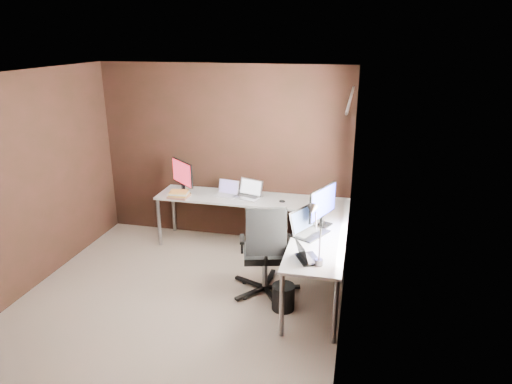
% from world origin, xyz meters
% --- Properties ---
extents(room, '(3.60, 3.60, 2.50)m').
position_xyz_m(room, '(0.34, 0.07, 1.28)').
color(room, '#A0917D').
rests_on(room, ground).
extents(desk, '(2.65, 2.25, 0.73)m').
position_xyz_m(desk, '(0.84, 1.04, 0.68)').
color(desk, white).
rests_on(desk, ground).
extents(drawer_pedestal, '(0.42, 0.50, 0.60)m').
position_xyz_m(drawer_pedestal, '(1.43, 1.15, 0.30)').
color(drawer_pedestal, white).
rests_on(drawer_pedestal, ground).
extents(monitor_left, '(0.43, 0.37, 0.47)m').
position_xyz_m(monitor_left, '(-0.53, 1.50, 0.99)').
color(monitor_left, black).
rests_on(monitor_left, desk).
extents(monitor_right, '(0.25, 0.55, 0.48)m').
position_xyz_m(monitor_right, '(1.51, 0.76, 1.00)').
color(monitor_right, black).
rests_on(monitor_right, desk).
extents(laptop_white, '(0.33, 0.26, 0.20)m').
position_xyz_m(laptop_white, '(0.12, 1.53, 0.78)').
color(laptop_white, white).
rests_on(laptop_white, desk).
extents(laptop_silver, '(0.42, 0.36, 0.24)m').
position_xyz_m(laptop_silver, '(0.43, 1.53, 0.78)').
color(laptop_silver, silver).
rests_on(laptop_silver, desk).
extents(laptop_black_big, '(0.46, 0.51, 0.28)m').
position_xyz_m(laptop_black_big, '(1.36, 0.51, 0.79)').
color(laptop_black_big, black).
rests_on(laptop_black_big, desk).
extents(laptop_black_small, '(0.31, 0.34, 0.19)m').
position_xyz_m(laptop_black_small, '(1.43, -0.14, 0.77)').
color(laptop_black_small, black).
rests_on(laptop_black_small, desk).
extents(book_stack, '(0.28, 0.23, 0.09)m').
position_xyz_m(book_stack, '(-0.51, 1.30, 0.77)').
color(book_stack, tan).
rests_on(book_stack, desk).
extents(mouse_left, '(0.10, 0.08, 0.04)m').
position_xyz_m(mouse_left, '(-0.54, 1.30, 0.75)').
color(mouse_left, black).
rests_on(mouse_left, desk).
extents(mouse_corner, '(0.10, 0.08, 0.03)m').
position_xyz_m(mouse_corner, '(0.91, 1.42, 0.75)').
color(mouse_corner, black).
rests_on(mouse_corner, desk).
extents(desk_lamp, '(0.19, 0.22, 0.60)m').
position_xyz_m(desk_lamp, '(1.50, -0.15, 1.11)').
color(desk_lamp, slate).
rests_on(desk_lamp, desk).
extents(office_chair, '(0.63, 0.65, 1.12)m').
position_xyz_m(office_chair, '(0.91, 0.33, 0.33)').
color(office_chair, black).
rests_on(office_chair, ground).
extents(wastebasket, '(0.27, 0.27, 0.29)m').
position_xyz_m(wastebasket, '(1.18, 0.05, 0.14)').
color(wastebasket, black).
rests_on(wastebasket, ground).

